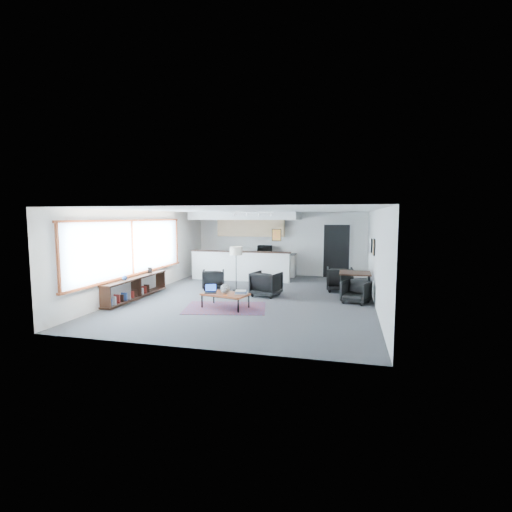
% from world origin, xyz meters
% --- Properties ---
extents(room, '(7.02, 9.02, 2.62)m').
position_xyz_m(room, '(0.00, 0.00, 1.30)').
color(room, '#464649').
rests_on(room, ground).
extents(window, '(0.10, 5.95, 1.66)m').
position_xyz_m(window, '(-3.46, -0.90, 1.46)').
color(window, '#8CBFFF').
rests_on(window, room).
extents(console, '(0.35, 3.00, 0.80)m').
position_xyz_m(console, '(-3.30, -1.05, 0.33)').
color(console, black).
rests_on(console, floor).
extents(kitchenette, '(4.20, 1.96, 2.60)m').
position_xyz_m(kitchenette, '(-1.20, 3.71, 1.38)').
color(kitchenette, white).
rests_on(kitchenette, floor).
extents(doorway, '(1.10, 0.12, 2.15)m').
position_xyz_m(doorway, '(2.30, 4.42, 1.07)').
color(doorway, black).
rests_on(doorway, room).
extents(track_light, '(1.60, 0.07, 0.15)m').
position_xyz_m(track_light, '(-0.59, 2.20, 2.53)').
color(track_light, silver).
rests_on(track_light, room).
extents(wall_art_lower, '(0.03, 0.38, 0.48)m').
position_xyz_m(wall_art_lower, '(3.47, 0.40, 1.55)').
color(wall_art_lower, black).
rests_on(wall_art_lower, room).
extents(wall_art_upper, '(0.03, 0.34, 0.44)m').
position_xyz_m(wall_art_upper, '(3.47, 1.70, 1.50)').
color(wall_art_upper, black).
rests_on(wall_art_upper, room).
extents(kilim_rug, '(2.36, 1.83, 0.01)m').
position_xyz_m(kilim_rug, '(-0.37, -1.47, 0.01)').
color(kilim_rug, '#4F2B3E').
rests_on(kilim_rug, floor).
extents(coffee_table, '(1.32, 0.91, 0.39)m').
position_xyz_m(coffee_table, '(-0.37, -1.47, 0.36)').
color(coffee_table, brown).
rests_on(coffee_table, floor).
extents(laptop, '(0.37, 0.34, 0.22)m').
position_xyz_m(laptop, '(-0.79, -1.44, 0.46)').
color(laptop, black).
rests_on(laptop, coffee_table).
extents(ceramic_pot, '(0.26, 0.26, 0.26)m').
position_xyz_m(ceramic_pot, '(-0.36, -1.48, 0.52)').
color(ceramic_pot, gray).
rests_on(ceramic_pot, coffee_table).
extents(book_stack, '(0.37, 0.32, 0.10)m').
position_xyz_m(book_stack, '(0.06, -1.46, 0.44)').
color(book_stack, silver).
rests_on(book_stack, coffee_table).
extents(coaster, '(0.14, 0.14, 0.01)m').
position_xyz_m(coaster, '(-0.28, -1.73, 0.40)').
color(coaster, '#E5590C').
rests_on(coaster, coffee_table).
extents(armchair_left, '(0.87, 0.84, 0.72)m').
position_xyz_m(armchair_left, '(-1.58, 0.88, 0.36)').
color(armchair_left, black).
rests_on(armchair_left, floor).
extents(armchair_right, '(0.94, 0.90, 0.82)m').
position_xyz_m(armchair_right, '(0.35, 0.29, 0.41)').
color(armchair_right, black).
rests_on(armchair_right, floor).
extents(floor_lamp, '(0.54, 0.54, 1.44)m').
position_xyz_m(floor_lamp, '(-0.80, 0.91, 1.25)').
color(floor_lamp, black).
rests_on(floor_lamp, floor).
extents(dining_table, '(0.91, 0.91, 0.77)m').
position_xyz_m(dining_table, '(2.97, 0.68, 0.70)').
color(dining_table, black).
rests_on(dining_table, floor).
extents(dining_chair_near, '(0.74, 0.72, 0.60)m').
position_xyz_m(dining_chair_near, '(3.00, -0.05, 0.30)').
color(dining_chair_near, black).
rests_on(dining_chair_near, floor).
extents(dining_chair_far, '(0.74, 0.70, 0.73)m').
position_xyz_m(dining_chair_far, '(2.51, 1.60, 0.36)').
color(dining_chair_far, black).
rests_on(dining_chair_far, floor).
extents(microwave, '(0.61, 0.37, 0.39)m').
position_xyz_m(microwave, '(-0.57, 4.15, 1.13)').
color(microwave, black).
rests_on(microwave, kitchenette).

